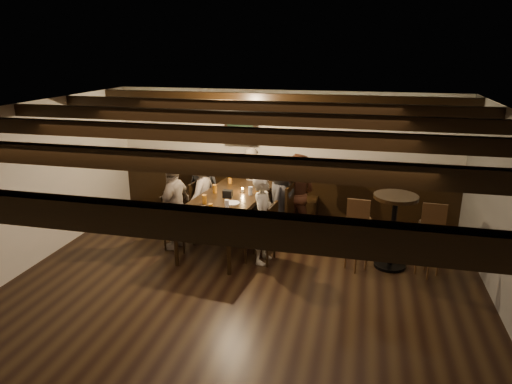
% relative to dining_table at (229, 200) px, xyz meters
% --- Properties ---
extents(room, '(7.00, 7.00, 7.00)m').
position_rel_dining_table_xyz_m(room, '(0.32, 0.31, 0.32)').
color(room, black).
rests_on(room, ground).
extents(dining_table, '(1.22, 2.29, 0.82)m').
position_rel_dining_table_xyz_m(dining_table, '(0.00, 0.00, 0.00)').
color(dining_table, black).
rests_on(dining_table, floor).
extents(chair_left_near, '(0.43, 0.43, 0.85)m').
position_rel_dining_table_xyz_m(chair_left_near, '(-0.66, 0.53, -0.49)').
color(chair_left_near, black).
rests_on(chair_left_near, floor).
extents(chair_left_far, '(0.46, 0.46, 0.91)m').
position_rel_dining_table_xyz_m(chair_left_far, '(-0.76, -0.37, -0.48)').
color(chair_left_far, black).
rests_on(chair_left_far, floor).
extents(chair_right_near, '(0.49, 0.49, 0.97)m').
position_rel_dining_table_xyz_m(chair_right_near, '(0.77, 0.37, -0.46)').
color(chair_right_near, black).
rests_on(chair_right_near, floor).
extents(chair_right_far, '(0.47, 0.47, 0.93)m').
position_rel_dining_table_xyz_m(chair_right_far, '(0.66, -0.53, -0.47)').
color(chair_right_far, black).
rests_on(chair_right_far, floor).
extents(person_bench_left, '(0.67, 0.47, 1.28)m').
position_rel_dining_table_xyz_m(person_bench_left, '(-0.79, 0.99, -0.11)').
color(person_bench_left, '#262729').
rests_on(person_bench_left, floor).
extents(person_bench_centre, '(0.56, 0.40, 1.43)m').
position_rel_dining_table_xyz_m(person_bench_centre, '(0.12, 1.04, -0.04)').
color(person_bench_centre, gray).
rests_on(person_bench_centre, floor).
extents(person_bench_right, '(0.74, 0.61, 1.41)m').
position_rel_dining_table_xyz_m(person_bench_right, '(0.99, 0.79, -0.05)').
color(person_bench_right, '#542D1C').
rests_on(person_bench_right, floor).
extents(person_left_near, '(0.60, 0.93, 1.36)m').
position_rel_dining_table_xyz_m(person_left_near, '(-0.70, 0.53, -0.08)').
color(person_left_near, gray).
rests_on(person_left_near, floor).
extents(person_left_far, '(0.44, 0.87, 1.43)m').
position_rel_dining_table_xyz_m(person_left_far, '(-0.80, -0.36, -0.04)').
color(person_left_far, gray).
rests_on(person_left_far, floor).
extents(person_right_near, '(0.51, 0.72, 1.38)m').
position_rel_dining_table_xyz_m(person_right_near, '(0.80, 0.36, -0.07)').
color(person_right_near, '#2A2A2D').
rests_on(person_right_near, floor).
extents(person_right_far, '(0.38, 0.53, 1.37)m').
position_rel_dining_table_xyz_m(person_right_far, '(0.70, -0.53, -0.07)').
color(person_right_far, '#BDB7A0').
rests_on(person_right_far, floor).
extents(pint_a, '(0.07, 0.07, 0.14)m').
position_rel_dining_table_xyz_m(pint_a, '(-0.20, 0.73, 0.14)').
color(pint_a, '#BF7219').
rests_on(pint_a, dining_table).
extents(pint_b, '(0.07, 0.07, 0.14)m').
position_rel_dining_table_xyz_m(pint_b, '(0.32, 0.62, 0.14)').
color(pint_b, '#BF7219').
rests_on(pint_b, dining_table).
extents(pint_c, '(0.07, 0.07, 0.14)m').
position_rel_dining_table_xyz_m(pint_c, '(-0.29, 0.13, 0.14)').
color(pint_c, '#BF7219').
rests_on(pint_c, dining_table).
extents(pint_d, '(0.07, 0.07, 0.14)m').
position_rel_dining_table_xyz_m(pint_d, '(0.32, 0.17, 0.14)').
color(pint_d, silver).
rests_on(pint_d, dining_table).
extents(pint_e, '(0.07, 0.07, 0.14)m').
position_rel_dining_table_xyz_m(pint_e, '(-0.27, -0.42, 0.14)').
color(pint_e, '#BF7219').
rests_on(pint_e, dining_table).
extents(pint_f, '(0.07, 0.07, 0.14)m').
position_rel_dining_table_xyz_m(pint_f, '(0.14, -0.57, 0.14)').
color(pint_f, silver).
rests_on(pint_f, dining_table).
extents(pint_g, '(0.07, 0.07, 0.14)m').
position_rel_dining_table_xyz_m(pint_g, '(-0.04, -0.80, 0.14)').
color(pint_g, '#BF7219').
rests_on(pint_g, dining_table).
extents(plate_near, '(0.24, 0.24, 0.01)m').
position_rel_dining_table_xyz_m(plate_near, '(-0.23, -0.68, 0.07)').
color(plate_near, white).
rests_on(plate_near, dining_table).
extents(plate_far, '(0.24, 0.24, 0.01)m').
position_rel_dining_table_xyz_m(plate_far, '(0.15, -0.32, 0.07)').
color(plate_far, white).
rests_on(plate_far, dining_table).
extents(condiment_caddy, '(0.15, 0.10, 0.12)m').
position_rel_dining_table_xyz_m(condiment_caddy, '(-0.01, -0.05, 0.13)').
color(condiment_caddy, black).
rests_on(condiment_caddy, dining_table).
extents(candle, '(0.05, 0.05, 0.05)m').
position_rel_dining_table_xyz_m(candle, '(0.15, 0.28, 0.09)').
color(candle, beige).
rests_on(candle, dining_table).
extents(high_top_table, '(0.63, 0.63, 1.12)m').
position_rel_dining_table_xyz_m(high_top_table, '(2.58, -0.27, -0.02)').
color(high_top_table, black).
rests_on(high_top_table, floor).
extents(bar_stool_left, '(0.36, 0.37, 1.14)m').
position_rel_dining_table_xyz_m(bar_stool_left, '(2.08, -0.48, -0.33)').
color(bar_stool_left, '#362211').
rests_on(bar_stool_left, floor).
extents(bar_stool_right, '(0.36, 0.37, 1.14)m').
position_rel_dining_table_xyz_m(bar_stool_right, '(3.08, -0.43, -0.33)').
color(bar_stool_right, '#362211').
rests_on(bar_stool_right, floor).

